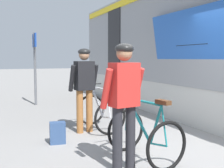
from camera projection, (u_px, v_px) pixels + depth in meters
The scene contains 7 objects.
ground_plane at pixel (176, 154), 4.64m from camera, with size 80.00×80.00×0.00m, color gray.
cyclist_near_in_dark at pixel (84, 83), 5.93m from camera, with size 0.64×0.36×1.76m.
cyclist_far_in_red at pixel (124, 95), 3.90m from camera, with size 0.64×0.37×1.76m.
bicycle_near_silver at pixel (100, 111), 6.22m from camera, with size 0.79×1.12×0.99m.
bicycle_far_teal at pixel (145, 134), 4.33m from camera, with size 0.85×1.16×0.99m.
backpack_on_platform at pixel (58, 133), 5.20m from camera, with size 0.28×0.18×0.40m, color navy.
platform_sign_post at pixel (35, 56), 9.39m from camera, with size 0.08×0.70×2.40m.
Camera 1 is at (-2.71, -3.76, 1.56)m, focal length 45.63 mm.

